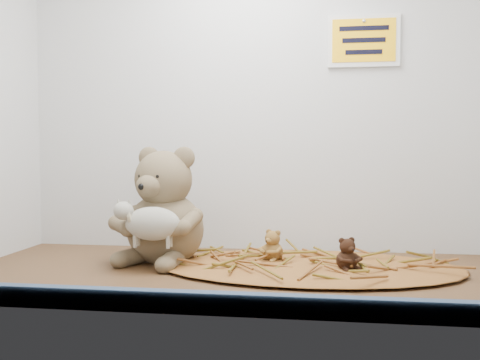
# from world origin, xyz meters

# --- Properties ---
(alcove_shell) EXTENTS (1.20, 0.60, 0.90)m
(alcove_shell) POSITION_xyz_m (0.00, 0.09, 0.45)
(alcove_shell) COLOR #402E16
(alcove_shell) RESTS_ON ground
(front_rail) EXTENTS (1.19, 0.02, 0.04)m
(front_rail) POSITION_xyz_m (0.00, -0.29, 0.02)
(front_rail) COLOR #3B5071
(front_rail) RESTS_ON shelf_floor
(straw_bed) EXTENTS (0.69, 0.40, 0.01)m
(straw_bed) POSITION_xyz_m (0.17, 0.07, 0.01)
(straw_bed) COLOR brown
(straw_bed) RESTS_ON shelf_floor
(main_teddy) EXTENTS (0.28, 0.29, 0.28)m
(main_teddy) POSITION_xyz_m (-0.17, 0.10, 0.14)
(main_teddy) COLOR #776649
(main_teddy) RESTS_ON shelf_floor
(toy_lamb) EXTENTS (0.16, 0.10, 0.10)m
(toy_lamb) POSITION_xyz_m (-0.17, -0.00, 0.11)
(toy_lamb) COLOR #B5B1A2
(toy_lamb) RESTS_ON main_teddy
(mini_teddy_tan) EXTENTS (0.08, 0.08, 0.07)m
(mini_teddy_tan) POSITION_xyz_m (0.08, 0.10, 0.05)
(mini_teddy_tan) COLOR olive
(mini_teddy_tan) RESTS_ON straw_bed
(mini_teddy_brown) EXTENTS (0.08, 0.08, 0.07)m
(mini_teddy_brown) POSITION_xyz_m (0.25, 0.03, 0.05)
(mini_teddy_brown) COLOR black
(mini_teddy_brown) RESTS_ON straw_bed
(wall_sign) EXTENTS (0.16, 0.01, 0.11)m
(wall_sign) POSITION_xyz_m (0.30, 0.29, 0.55)
(wall_sign) COLOR #FFB40D
(wall_sign) RESTS_ON back_wall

